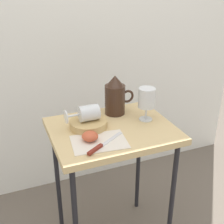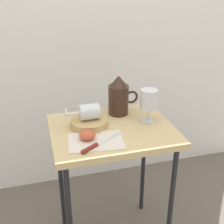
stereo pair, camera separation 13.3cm
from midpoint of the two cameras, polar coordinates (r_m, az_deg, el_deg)
name	(u,v)px [view 2 (the right image)]	position (r m, az deg, el deg)	size (l,w,h in m)	color
curtain_drape	(84,26)	(1.83, -3.28, 16.16)	(2.40, 0.03, 2.13)	white
table	(112,142)	(1.40, 2.73, -5.81)	(0.56, 0.45, 0.70)	tan
linen_napkin	(96,141)	(1.26, -0.07, -5.68)	(0.23, 0.16, 0.00)	silver
basket_tray	(89,123)	(1.37, -1.68, -2.13)	(0.17, 0.17, 0.04)	tan
pitcher	(119,99)	(1.47, 3.87, 2.53)	(0.15, 0.10, 0.20)	#382319
wine_glass_upright	(149,101)	(1.40, 9.80, 2.02)	(0.08, 0.08, 0.16)	silver
wine_glass_tipped_near	(88,112)	(1.35, -1.75, -0.06)	(0.15, 0.07, 0.07)	silver
apple_half_left	(87,135)	(1.26, -1.77, -4.51)	(0.07, 0.07, 0.04)	#C15133
knife	(96,145)	(1.22, 0.07, -6.46)	(0.20, 0.13, 0.01)	silver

